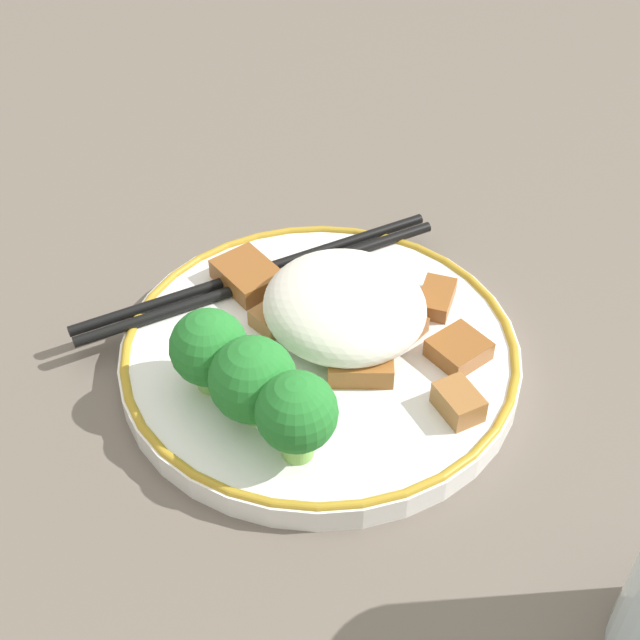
# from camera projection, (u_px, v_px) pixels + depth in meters

# --- Properties ---
(ground_plane) EXTENTS (3.00, 3.00, 0.00)m
(ground_plane) POSITION_uv_depth(u_px,v_px,m) (320.00, 365.00, 0.51)
(ground_plane) COLOR #665B51
(plate) EXTENTS (0.22, 0.22, 0.02)m
(plate) POSITION_uv_depth(u_px,v_px,m) (320.00, 353.00, 0.50)
(plate) COLOR white
(plate) RESTS_ON ground_plane
(rice_mound) EXTENTS (0.09, 0.09, 0.04)m
(rice_mound) POSITION_uv_depth(u_px,v_px,m) (344.00, 306.00, 0.49)
(rice_mound) COLOR white
(rice_mound) RESTS_ON plate
(broccoli_back_left) EXTENTS (0.04, 0.04, 0.05)m
(broccoli_back_left) POSITION_uv_depth(u_px,v_px,m) (209.00, 349.00, 0.46)
(broccoli_back_left) COLOR #7FB756
(broccoli_back_left) RESTS_ON plate
(broccoli_back_center) EXTENTS (0.04, 0.04, 0.05)m
(broccoli_back_center) POSITION_uv_depth(u_px,v_px,m) (253.00, 380.00, 0.44)
(broccoli_back_center) COLOR #7FB756
(broccoli_back_center) RESTS_ON plate
(broccoli_back_right) EXTENTS (0.04, 0.04, 0.05)m
(broccoli_back_right) POSITION_uv_depth(u_px,v_px,m) (297.00, 414.00, 0.42)
(broccoli_back_right) COLOR #7FB756
(broccoli_back_right) RESTS_ON plate
(meat_near_front) EXTENTS (0.04, 0.05, 0.01)m
(meat_near_front) POSITION_uv_depth(u_px,v_px,m) (350.00, 284.00, 0.53)
(meat_near_front) COLOR #995B28
(meat_near_front) RESTS_ON plate
(meat_near_left) EXTENTS (0.02, 0.03, 0.01)m
(meat_near_left) POSITION_uv_depth(u_px,v_px,m) (458.00, 402.00, 0.46)
(meat_near_left) COLOR #9E6633
(meat_near_left) RESTS_ON plate
(meat_near_right) EXTENTS (0.04, 0.02, 0.01)m
(meat_near_right) POSITION_uv_depth(u_px,v_px,m) (284.00, 311.00, 0.51)
(meat_near_right) COLOR #9E6633
(meat_near_right) RESTS_ON plate
(meat_near_back) EXTENTS (0.04, 0.04, 0.01)m
(meat_near_back) POSITION_uv_depth(u_px,v_px,m) (359.00, 368.00, 0.48)
(meat_near_back) COLOR #995B28
(meat_near_back) RESTS_ON plate
(meat_on_rice_edge) EXTENTS (0.03, 0.04, 0.01)m
(meat_on_rice_edge) POSITION_uv_depth(u_px,v_px,m) (248.00, 275.00, 0.53)
(meat_on_rice_edge) COLOR brown
(meat_on_rice_edge) RESTS_ON plate
(meat_mid_left) EXTENTS (0.03, 0.03, 0.01)m
(meat_mid_left) POSITION_uv_depth(u_px,v_px,m) (459.00, 350.00, 0.49)
(meat_mid_left) COLOR brown
(meat_mid_left) RESTS_ON plate
(meat_mid_right) EXTENTS (0.02, 0.03, 0.01)m
(meat_mid_right) POSITION_uv_depth(u_px,v_px,m) (401.00, 324.00, 0.50)
(meat_mid_right) COLOR brown
(meat_mid_right) RESTS_ON plate
(meat_far_scatter) EXTENTS (0.04, 0.03, 0.01)m
(meat_far_scatter) POSITION_uv_depth(u_px,v_px,m) (436.00, 298.00, 0.52)
(meat_far_scatter) COLOR brown
(meat_far_scatter) RESTS_ON plate
(chopsticks) EXTENTS (0.23, 0.08, 0.01)m
(chopsticks) POSITION_uv_depth(u_px,v_px,m) (261.00, 276.00, 0.54)
(chopsticks) COLOR black
(chopsticks) RESTS_ON plate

